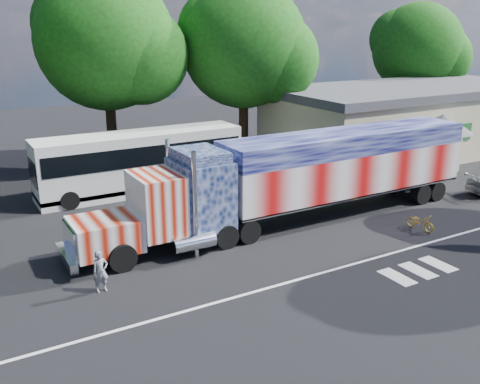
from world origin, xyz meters
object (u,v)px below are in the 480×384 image
semi_truck (305,175)px  coach_bus (141,161)px  tree_n_mid (108,41)px  woman (100,272)px  tree_far_ne (419,49)px  tree_ne_a (246,45)px  bicycle (420,222)px

semi_truck → coach_bus: size_ratio=1.79×
semi_truck → tree_n_mid: size_ratio=1.66×
woman → tree_far_ne: (35.78, 17.94, 6.68)m
semi_truck → tree_far_ne: size_ratio=1.89×
woman → tree_ne_a: size_ratio=0.13×
woman → tree_n_mid: bearing=67.8°
bicycle → coach_bus: bearing=118.4°
bicycle → tree_far_ne: (20.33, 19.48, 7.10)m
tree_n_mid → tree_far_ne: size_ratio=1.14×
bicycle → tree_n_mid: tree_n_mid is taller
woman → bicycle: bearing=-8.7°
woman → semi_truck: bearing=9.3°
bicycle → tree_n_mid: bearing=106.9°
woman → tree_n_mid: 20.66m
semi_truck → coach_bus: semi_truck is taller
tree_ne_a → tree_far_ne: bearing=6.7°
tree_far_ne → semi_truck: bearing=-147.7°
coach_bus → tree_n_mid: (0.47, 6.63, 6.76)m
tree_n_mid → coach_bus: bearing=-94.1°
tree_far_ne → tree_n_mid: bearing=179.8°
semi_truck → bicycle: 6.12m
woman → tree_ne_a: (15.54, 15.56, 7.44)m
tree_n_mid → bicycle: bearing=-65.0°
tree_n_mid → tree_ne_a: 9.58m
tree_n_mid → tree_far_ne: 29.50m
coach_bus → bicycle: coach_bus is taller
semi_truck → bicycle: (4.17, -4.00, -2.03)m
woman → tree_ne_a: bearing=42.0°
coach_bus → tree_ne_a: size_ratio=0.97×
semi_truck → coach_bus: bearing=121.3°
tree_far_ne → tree_ne_a: bearing=-173.3°
tree_n_mid → tree_ne_a: bearing=-15.2°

